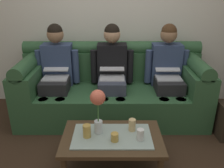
% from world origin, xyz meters
% --- Properties ---
extents(back_wall_patterned, '(6.00, 0.12, 2.90)m').
position_xyz_m(back_wall_patterned, '(0.00, 1.70, 1.45)').
color(back_wall_patterned, silver).
rests_on(back_wall_patterned, ground_plane).
extents(couch, '(2.38, 0.88, 0.96)m').
position_xyz_m(couch, '(-0.00, 1.17, 0.37)').
color(couch, '#2D5633').
rests_on(couch, ground_plane).
extents(person_left, '(0.56, 0.67, 1.22)m').
position_xyz_m(person_left, '(-0.71, 1.17, 0.66)').
color(person_left, '#232326').
rests_on(person_left, ground_plane).
extents(person_middle, '(0.56, 0.67, 1.22)m').
position_xyz_m(person_middle, '(0.00, 1.17, 0.66)').
color(person_middle, '#383D4C').
rests_on(person_middle, ground_plane).
extents(person_right, '(0.56, 0.67, 1.22)m').
position_xyz_m(person_right, '(0.71, 1.17, 0.66)').
color(person_right, '#232326').
rests_on(person_right, ground_plane).
extents(coffee_table, '(0.93, 0.57, 0.37)m').
position_xyz_m(coffee_table, '(0.00, 0.13, 0.31)').
color(coffee_table, '#47331E').
rests_on(coffee_table, ground_plane).
extents(flower_vase, '(0.14, 0.14, 0.44)m').
position_xyz_m(flower_vase, '(-0.13, 0.18, 0.67)').
color(flower_vase, silver).
rests_on(flower_vase, coffee_table).
extents(cup_near_left, '(0.07, 0.07, 0.12)m').
position_xyz_m(cup_near_left, '(0.19, 0.22, 0.42)').
color(cup_near_left, '#DBB77A').
rests_on(cup_near_left, coffee_table).
extents(cup_near_right, '(0.07, 0.07, 0.08)m').
position_xyz_m(cup_near_right, '(0.02, 0.05, 0.40)').
color(cup_near_right, gold).
rests_on(cup_near_right, coffee_table).
extents(cup_far_center, '(0.07, 0.07, 0.11)m').
position_xyz_m(cup_far_center, '(0.25, 0.07, 0.42)').
color(cup_far_center, white).
rests_on(cup_far_center, coffee_table).
extents(cup_far_left, '(0.07, 0.07, 0.12)m').
position_xyz_m(cup_far_left, '(-0.23, 0.11, 0.43)').
color(cup_far_left, gold).
rests_on(cup_far_left, coffee_table).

